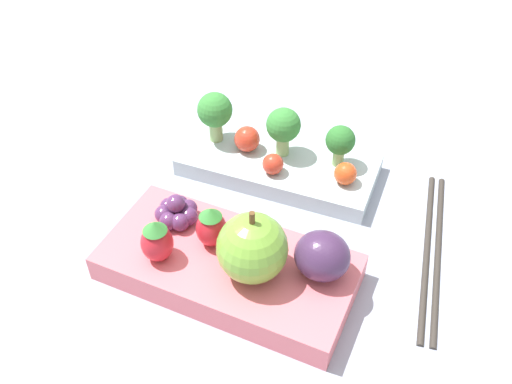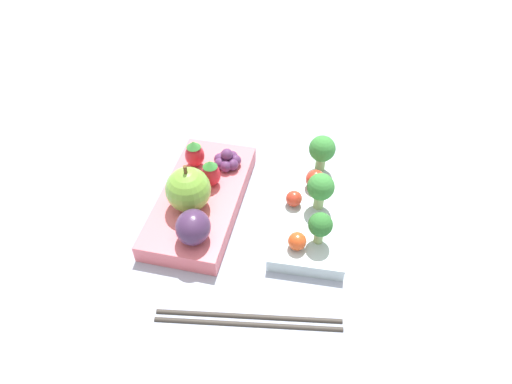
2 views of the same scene
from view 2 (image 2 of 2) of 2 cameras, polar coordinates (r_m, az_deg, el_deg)
ground_plane at (r=0.62m, az=0.14°, el=-3.03°), size 4.00×4.00×0.00m
bento_box_savoury at (r=0.62m, az=6.97°, el=-2.29°), size 0.21×0.10×0.02m
bento_box_fruit at (r=0.63m, az=-6.86°, el=-0.90°), size 0.23×0.12×0.03m
broccoli_floret_0 at (r=0.64m, az=8.26°, el=5.23°), size 0.04×0.04×0.06m
broccoli_floret_1 at (r=0.55m, az=8.04°, el=-4.18°), size 0.03×0.03×0.05m
broccoli_floret_2 at (r=0.59m, az=8.08°, el=0.50°), size 0.04×0.04×0.05m
cherry_tomato_0 at (r=0.63m, az=7.45°, el=1.55°), size 0.03×0.03×0.03m
cherry_tomato_1 at (r=0.61m, az=4.76°, el=-0.82°), size 0.02×0.02×0.02m
cherry_tomato_2 at (r=0.56m, az=5.17°, el=-6.15°), size 0.02×0.02×0.02m
apple at (r=0.59m, az=-8.47°, el=0.30°), size 0.06×0.06×0.07m
strawberry_0 at (r=0.62m, az=-5.68°, el=2.35°), size 0.03×0.03×0.04m
strawberry_1 at (r=0.65m, az=-7.70°, el=4.75°), size 0.03×0.03×0.04m
plum at (r=0.55m, az=-7.87°, el=-4.37°), size 0.05×0.04×0.04m
grape_cluster at (r=0.65m, az=-3.62°, el=4.00°), size 0.04×0.04×0.03m
chopsticks_pair at (r=0.53m, az=-0.96°, el=-15.62°), size 0.03×0.21×0.01m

